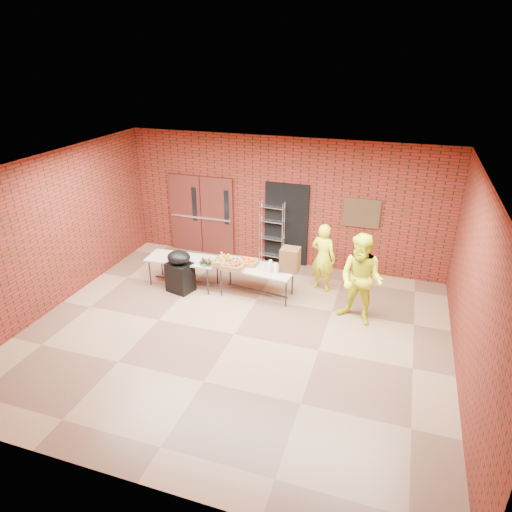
{
  "coord_description": "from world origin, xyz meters",
  "views": [
    {
      "loc": [
        2.72,
        -6.9,
        5.06
      ],
      "look_at": [
        -0.02,
        1.4,
        1.06
      ],
      "focal_mm": 32.0,
      "sensor_mm": 36.0,
      "label": 1
    }
  ],
  "objects_px": {
    "wire_rack": "(272,233)",
    "coffee_dispenser": "(290,259)",
    "table_right": "(257,270)",
    "volunteer_woman": "(323,257)",
    "volunteer_man": "(361,280)",
    "table_left": "(183,260)",
    "covered_grill": "(180,271)"
  },
  "relations": [
    {
      "from": "wire_rack",
      "to": "table_left",
      "type": "xyz_separation_m",
      "value": [
        -1.61,
        -1.75,
        -0.21
      ]
    },
    {
      "from": "volunteer_woman",
      "to": "covered_grill",
      "type": "bearing_deg",
      "value": 36.65
    },
    {
      "from": "table_right",
      "to": "coffee_dispenser",
      "type": "xyz_separation_m",
      "value": [
        0.72,
        0.09,
        0.31
      ]
    },
    {
      "from": "table_left",
      "to": "volunteer_woman",
      "type": "bearing_deg",
      "value": 10.96
    },
    {
      "from": "covered_grill",
      "to": "volunteer_man",
      "type": "relative_size",
      "value": 0.52
    },
    {
      "from": "covered_grill",
      "to": "table_left",
      "type": "bearing_deg",
      "value": 117.09
    },
    {
      "from": "wire_rack",
      "to": "coffee_dispenser",
      "type": "relative_size",
      "value": 3.22
    },
    {
      "from": "table_left",
      "to": "coffee_dispenser",
      "type": "bearing_deg",
      "value": -0.1
    },
    {
      "from": "covered_grill",
      "to": "wire_rack",
      "type": "bearing_deg",
      "value": 67.9
    },
    {
      "from": "covered_grill",
      "to": "volunteer_man",
      "type": "distance_m",
      "value": 4.0
    },
    {
      "from": "wire_rack",
      "to": "volunteer_man",
      "type": "height_order",
      "value": "volunteer_man"
    },
    {
      "from": "table_right",
      "to": "coffee_dispenser",
      "type": "bearing_deg",
      "value": 14.56
    },
    {
      "from": "volunteer_woman",
      "to": "volunteer_man",
      "type": "bearing_deg",
      "value": 147.51
    },
    {
      "from": "table_right",
      "to": "volunteer_woman",
      "type": "distance_m",
      "value": 1.52
    },
    {
      "from": "volunteer_woman",
      "to": "coffee_dispenser",
      "type": "bearing_deg",
      "value": 64.08
    },
    {
      "from": "table_left",
      "to": "coffee_dispenser",
      "type": "relative_size",
      "value": 3.26
    },
    {
      "from": "table_left",
      "to": "volunteer_woman",
      "type": "distance_m",
      "value": 3.19
    },
    {
      "from": "wire_rack",
      "to": "volunteer_man",
      "type": "bearing_deg",
      "value": -35.99
    },
    {
      "from": "table_right",
      "to": "coffee_dispenser",
      "type": "distance_m",
      "value": 0.79
    },
    {
      "from": "coffee_dispenser",
      "to": "table_left",
      "type": "bearing_deg",
      "value": -176.9
    },
    {
      "from": "volunteer_man",
      "to": "table_left",
      "type": "bearing_deg",
      "value": -164.24
    },
    {
      "from": "coffee_dispenser",
      "to": "volunteer_woman",
      "type": "height_order",
      "value": "volunteer_woman"
    },
    {
      "from": "table_left",
      "to": "volunteer_woman",
      "type": "xyz_separation_m",
      "value": [
        3.09,
        0.78,
        0.18
      ]
    },
    {
      "from": "wire_rack",
      "to": "volunteer_woman",
      "type": "height_order",
      "value": "wire_rack"
    },
    {
      "from": "table_left",
      "to": "volunteer_man",
      "type": "distance_m",
      "value": 4.07
    },
    {
      "from": "coffee_dispenser",
      "to": "covered_grill",
      "type": "relative_size",
      "value": 0.52
    },
    {
      "from": "covered_grill",
      "to": "coffee_dispenser",
      "type": "bearing_deg",
      "value": 25.1
    },
    {
      "from": "wire_rack",
      "to": "volunteer_man",
      "type": "relative_size",
      "value": 0.88
    },
    {
      "from": "coffee_dispenser",
      "to": "volunteer_man",
      "type": "relative_size",
      "value": 0.27
    },
    {
      "from": "coffee_dispenser",
      "to": "volunteer_woman",
      "type": "xyz_separation_m",
      "value": [
        0.6,
        0.64,
        -0.15
      ]
    },
    {
      "from": "table_left",
      "to": "covered_grill",
      "type": "height_order",
      "value": "covered_grill"
    },
    {
      "from": "table_left",
      "to": "volunteer_man",
      "type": "bearing_deg",
      "value": -7.86
    }
  ]
}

